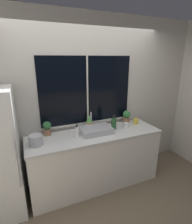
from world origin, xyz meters
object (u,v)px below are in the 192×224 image
potted_plant_center (89,122)px  kettle (36,140)px  potted_plant_right (126,116)px  potted_plant_left (47,128)px  bottle_tall (114,123)px  sink (96,130)px  soap_bottle (77,132)px  mug_white (126,125)px  mug_yellow (136,121)px

potted_plant_center → kettle: 0.91m
potted_plant_center → potted_plant_right: size_ratio=1.04×
potted_plant_left → bottle_tall: 1.05m
sink → bottle_tall: size_ratio=1.98×
sink → potted_plant_left: (-0.71, 0.20, 0.07)m
sink → soap_bottle: sink is taller
mug_white → sink: bearing=-179.3°
sink → soap_bottle: 0.32m
bottle_tall → mug_yellow: bearing=7.9°
mug_white → bottle_tall: bearing=178.9°
potted_plant_center → mug_yellow: 0.85m
potted_plant_right → mug_yellow: size_ratio=2.39×
soap_bottle → bottle_tall: size_ratio=0.81×
sink → mug_white: sink is taller
potted_plant_right → sink: bearing=-164.0°
soap_bottle → mug_yellow: (1.12, 0.12, -0.04)m
mug_yellow → soap_bottle: bearing=-174.1°
potted_plant_left → kettle: (-0.19, -0.26, -0.04)m
kettle → potted_plant_left: bearing=54.2°
mug_yellow → bottle_tall: bearing=-172.1°
sink → potted_plant_right: sink is taller
potted_plant_left → mug_yellow: potted_plant_left is taller
potted_plant_center → bottle_tall: size_ratio=0.96×
mug_white → kettle: bearing=-177.2°
potted_plant_right → mug_white: 0.24m
potted_plant_left → soap_bottle: potted_plant_left is taller
sink → bottle_tall: 0.33m
bottle_tall → kettle: (-1.23, -0.08, -0.02)m
potted_plant_left → soap_bottle: size_ratio=1.10×
kettle → mug_white: bearing=2.8°
potted_plant_right → mug_yellow: (0.12, -0.12, -0.07)m
potted_plant_left → soap_bottle: (0.40, -0.23, -0.04)m
potted_plant_center → mug_white: bearing=-17.8°
potted_plant_left → potted_plant_right: (1.40, 0.00, 0.00)m
potted_plant_left → mug_yellow: (1.52, -0.12, -0.07)m
sink → kettle: size_ratio=2.56×
potted_plant_left → mug_white: bearing=-8.5°
potted_plant_left → potted_plant_right: potted_plant_right is taller
potted_plant_center → potted_plant_left: bearing=180.0°
potted_plant_right → kettle: size_ratio=1.19×
mug_yellow → mug_white: mug_yellow is taller
soap_bottle → kettle: (-0.59, -0.03, -0.00)m
potted_plant_center → mug_white: 0.63m
sink → kettle: bearing=-175.8°
bottle_tall → soap_bottle: bearing=-175.7°
potted_plant_center → mug_yellow: size_ratio=2.49×
mug_yellow → kettle: (-1.71, -0.14, 0.03)m
mug_yellow → mug_white: 0.26m
bottle_tall → mug_yellow: size_ratio=2.60×
potted_plant_center → kettle: size_ratio=1.24×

